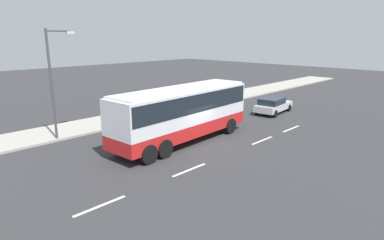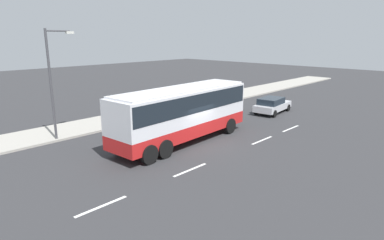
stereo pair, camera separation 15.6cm
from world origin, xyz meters
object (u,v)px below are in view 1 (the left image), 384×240
object	(u,v)px
pedestrian_near_curb	(124,108)
street_lamp	(54,77)
coach_bus	(183,109)
pedestrian_at_crossing	(144,105)
car_silver_hatch	(273,105)

from	to	relation	value
pedestrian_near_curb	street_lamp	world-z (taller)	street_lamp
coach_bus	pedestrian_at_crossing	xyz separation A→B (m)	(2.50, 7.38, -1.20)
coach_bus	car_silver_hatch	xyz separation A→B (m)	(11.57, 0.12, -1.46)
car_silver_hatch	pedestrian_at_crossing	xyz separation A→B (m)	(-9.07, 7.26, 0.26)
coach_bus	street_lamp	xyz separation A→B (m)	(-5.48, 6.27, 2.03)
car_silver_hatch	coach_bus	bearing A→B (deg)	174.40
pedestrian_near_curb	coach_bus	bearing A→B (deg)	-159.56
street_lamp	car_silver_hatch	bearing A→B (deg)	-19.83
car_silver_hatch	street_lamp	distance (m)	18.46
pedestrian_near_curb	car_silver_hatch	bearing A→B (deg)	-98.78
street_lamp	coach_bus	bearing A→B (deg)	-48.84
pedestrian_near_curb	pedestrian_at_crossing	bearing A→B (deg)	-65.70
pedestrian_at_crossing	pedestrian_near_curb	bearing A→B (deg)	-112.78
pedestrian_near_curb	pedestrian_at_crossing	distance (m)	1.96
pedestrian_at_crossing	street_lamp	size ratio (longest dim) A/B	0.22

